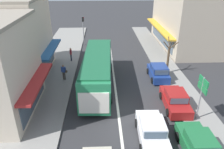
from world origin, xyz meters
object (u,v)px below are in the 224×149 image
(parked_sedan_kerb_second, at_px, (175,100))
(parked_hatchback_kerb_third, at_px, (158,72))
(city_bus, at_px, (98,69))
(traffic_light_downstreet, at_px, (83,26))
(street_tree_right, at_px, (168,58))
(sedan_adjacent_lane_lead, at_px, (152,131))
(pedestrian_with_handbag_near, at_px, (64,71))
(parked_sedan_kerb_front, at_px, (199,146))
(directional_road_sign, at_px, (202,89))
(pedestrian_browsing_midblock, at_px, (71,53))

(parked_sedan_kerb_second, bearing_deg, parked_hatchback_kerb_third, 91.39)
(city_bus, height_order, traffic_light_downstreet, traffic_light_downstreet)
(street_tree_right, bearing_deg, traffic_light_downstreet, 132.16)
(city_bus, xyz_separation_m, parked_sedan_kerb_second, (6.40, -3.87, -1.22))
(parked_hatchback_kerb_third, xyz_separation_m, traffic_light_downstreet, (-8.52, 11.89, 2.15))
(sedan_adjacent_lane_lead, bearing_deg, traffic_light_downstreet, 105.83)
(pedestrian_with_handbag_near, bearing_deg, traffic_light_downstreet, 84.19)
(parked_sedan_kerb_second, bearing_deg, street_tree_right, 80.20)
(city_bus, distance_m, street_tree_right, 7.93)
(parked_hatchback_kerb_third, distance_m, traffic_light_downstreet, 14.78)
(city_bus, height_order, parked_sedan_kerb_second, city_bus)
(parked_sedan_kerb_front, relative_size, traffic_light_downstreet, 1.00)
(street_tree_right, height_order, pedestrian_with_handbag_near, street_tree_right)
(pedestrian_with_handbag_near, bearing_deg, parked_hatchback_kerb_third, 0.33)
(directional_road_sign, bearing_deg, traffic_light_downstreet, 117.28)
(parked_sedan_kerb_front, bearing_deg, sedan_adjacent_lane_lead, 149.47)
(pedestrian_browsing_midblock, bearing_deg, pedestrian_with_handbag_near, -90.93)
(parked_hatchback_kerb_third, bearing_deg, pedestrian_browsing_midblock, 151.98)
(city_bus, bearing_deg, parked_hatchback_kerb_third, 12.79)
(street_tree_right, bearing_deg, city_bus, -161.29)
(traffic_light_downstreet, height_order, street_tree_right, traffic_light_downstreet)
(directional_road_sign, distance_m, street_tree_right, 8.24)
(parked_hatchback_kerb_third, bearing_deg, city_bus, -167.21)
(parked_hatchback_kerb_third, bearing_deg, street_tree_right, 42.18)
(pedestrian_with_handbag_near, bearing_deg, directional_road_sign, -32.55)
(sedan_adjacent_lane_lead, height_order, pedestrian_browsing_midblock, pedestrian_browsing_midblock)
(city_bus, xyz_separation_m, parked_sedan_kerb_front, (6.24, -9.09, -1.22))
(directional_road_sign, bearing_deg, city_bus, 143.12)
(parked_sedan_kerb_front, distance_m, parked_hatchback_kerb_third, 10.51)
(pedestrian_browsing_midblock, bearing_deg, parked_sedan_kerb_front, -58.42)
(parked_hatchback_kerb_third, height_order, traffic_light_downstreet, traffic_light_downstreet)
(traffic_light_downstreet, bearing_deg, parked_sedan_kerb_front, -69.25)
(parked_sedan_kerb_second, height_order, parked_hatchback_kerb_third, parked_hatchback_kerb_third)
(parked_sedan_kerb_front, xyz_separation_m, traffic_light_downstreet, (-8.49, 22.40, 2.19))
(parked_hatchback_kerb_third, height_order, street_tree_right, street_tree_right)
(street_tree_right, bearing_deg, sedan_adjacent_lane_lead, -110.73)
(parked_sedan_kerb_second, height_order, pedestrian_browsing_midblock, pedestrian_browsing_midblock)
(directional_road_sign, xyz_separation_m, pedestrian_browsing_midblock, (-10.91, 12.21, -1.64))
(city_bus, distance_m, parked_sedan_kerb_second, 7.58)
(parked_sedan_kerb_front, height_order, pedestrian_browsing_midblock, pedestrian_browsing_midblock)
(sedan_adjacent_lane_lead, relative_size, directional_road_sign, 1.18)
(city_bus, xyz_separation_m, pedestrian_browsing_midblock, (-3.38, 6.56, -0.81))
(parked_sedan_kerb_front, height_order, street_tree_right, street_tree_right)
(parked_sedan_kerb_front, height_order, directional_road_sign, directional_road_sign)
(parked_sedan_kerb_front, height_order, parked_hatchback_kerb_third, parked_hatchback_kerb_third)
(parked_sedan_kerb_second, distance_m, directional_road_sign, 2.94)
(street_tree_right, bearing_deg, parked_sedan_kerb_front, -96.20)
(pedestrian_with_handbag_near, bearing_deg, parked_sedan_kerb_front, -47.14)
(city_bus, distance_m, parked_sedan_kerb_front, 11.09)
(pedestrian_browsing_midblock, bearing_deg, street_tree_right, -20.25)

